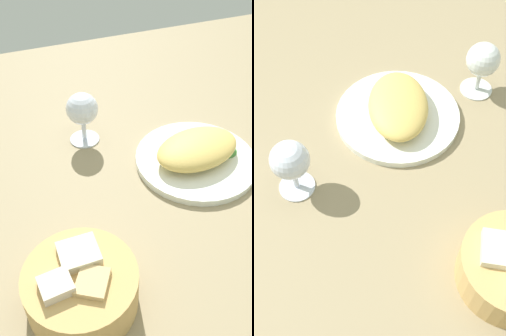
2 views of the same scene
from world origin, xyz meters
TOP-DOWN VIEW (x-y plane):
  - ground_plane at (0.00, 0.00)cm, footprint 140.00×140.00cm
  - plate at (-10.17, -5.85)cm, footprint 24.41×24.41cm
  - omelette at (-10.17, -5.85)cm, footprint 19.68×14.60cm
  - lettuce_garnish at (-16.70, -5.57)cm, footprint 5.06×5.06cm
  - wine_glass_near at (8.83, -21.19)cm, footprint 6.70×6.70cm
  - wine_glass_far at (-20.77, 9.28)cm, footprint 6.71×6.71cm

SIDE VIEW (x-z plane):
  - ground_plane at x=0.00cm, z-range -2.00..0.00cm
  - plate at x=-10.17cm, z-range 0.00..1.40cm
  - lettuce_garnish at x=-16.70cm, z-range 1.40..3.10cm
  - omelette at x=-10.17cm, z-range 1.40..5.96cm
  - wine_glass_near at x=8.83cm, z-range 1.70..13.09cm
  - wine_glass_far at x=-20.77cm, z-range 1.68..13.14cm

